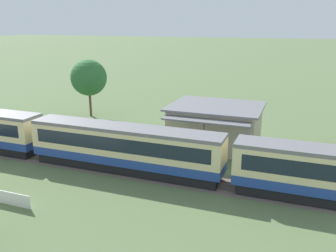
{
  "coord_description": "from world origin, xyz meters",
  "views": [
    {
      "loc": [
        -6.01,
        -25.12,
        13.13
      ],
      "look_at": [
        -18.08,
        6.87,
        3.14
      ],
      "focal_mm": 38.0,
      "sensor_mm": 36.0,
      "label": 1
    }
  ],
  "objects": [
    {
      "name": "station_building",
      "position": [
        -14.29,
        11.58,
        2.3
      ],
      "size": [
        9.79,
        9.24,
        4.55
      ],
      "color": "#BCB293",
      "rests_on": "ground_plane"
    },
    {
      "name": "yard_tree_1",
      "position": [
        -34.26,
        17.9,
        5.6
      ],
      "size": [
        5.11,
        5.11,
        8.16
      ],
      "color": "brown",
      "rests_on": "ground_plane"
    },
    {
      "name": "passenger_train",
      "position": [
        -10.58,
        1.89,
        2.34
      ],
      "size": [
        75.94,
        2.95,
        4.23
      ],
      "color": "#234293",
      "rests_on": "ground_plane"
    },
    {
      "name": "railway_track",
      "position": [
        -10.91,
        1.89,
        0.01
      ],
      "size": [
        132.99,
        3.6,
        0.04
      ],
      "color": "#665B51",
      "rests_on": "ground_plane"
    }
  ]
}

